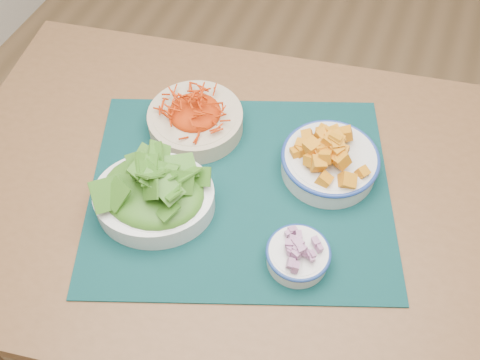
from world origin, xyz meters
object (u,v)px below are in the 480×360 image
Objects in this scene: table at (242,213)px; placemat at (240,189)px; carrot_bowl at (195,116)px; onion_bowl at (298,253)px; lettuce_bowl at (153,192)px; squash_bowl at (331,156)px.

placemat is at bearing -116.47° from table.
placemat is 2.44× the size of carrot_bowl.
placemat is at bearing 143.92° from onion_bowl.
lettuce_bowl is at bearing 177.15° from onion_bowl.
squash_bowl is (0.30, -0.01, 0.01)m from carrot_bowl.
placemat is 3.02× the size of squash_bowl.
squash_bowl is at bearing 15.00° from lettuce_bowl.
lettuce_bowl reaches higher than carrot_bowl.
table is 0.24m from onion_bowl.
carrot_bowl is 0.22m from lettuce_bowl.
carrot_bowl is (-0.15, 0.11, 0.14)m from table.
squash_bowl is 1.62× the size of onion_bowl.
carrot_bowl is at bearing 134.97° from table.
placemat is 4.88× the size of onion_bowl.
table is 5.46× the size of carrot_bowl.
onion_bowl is at bearing -88.98° from squash_bowl.
carrot_bowl is (-0.15, 0.12, 0.04)m from placemat.
placemat reaches higher than table.
table is 6.76× the size of squash_bowl.
placemat is 0.19m from squash_bowl.
lettuce_bowl reaches higher than onion_bowl.
squash_bowl reaches higher than onion_bowl.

